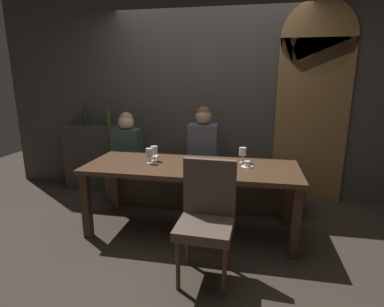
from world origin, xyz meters
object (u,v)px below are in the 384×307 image
chair_near_side (207,212)px  wine_glass_far_right (154,150)px  banquette_bench (202,188)px  diner_redhead (127,142)px  wine_glass_near_left (149,153)px  wine_glass_center_back (243,152)px  espresso_cup (247,165)px  dining_table (191,173)px  diner_bearded (203,141)px  wine_bottle_pale_label (108,118)px  wine_bottle_dark_red (86,117)px

chair_near_side → wine_glass_far_right: (-0.70, 0.81, 0.30)m
banquette_bench → diner_redhead: bearing=179.6°
wine_glass_near_left → wine_glass_far_right: bearing=81.3°
wine_glass_center_back → espresso_cup: size_ratio=1.37×
chair_near_side → wine_glass_center_back: (0.25, 0.92, 0.29)m
dining_table → diner_bearded: 0.75m
chair_near_side → espresso_cup: chair_near_side is taller
wine_bottle_pale_label → wine_glass_far_right: bearing=-43.8°
chair_near_side → wine_glass_center_back: 1.00m
dining_table → diner_redhead: bearing=144.8°
wine_glass_near_left → wine_glass_center_back: bearing=13.2°
dining_table → wine_glass_far_right: bearing=168.8°
banquette_bench → diner_redhead: 1.15m
wine_glass_near_left → dining_table: bearing=3.0°
chair_near_side → espresso_cup: size_ratio=8.17×
wine_bottle_pale_label → wine_glass_center_back: (1.91, -0.81, -0.22)m
chair_near_side → wine_bottle_dark_red: 2.71m
chair_near_side → diner_redhead: diner_redhead is taller
wine_glass_center_back → wine_glass_far_right: same height
wine_bottle_dark_red → wine_glass_near_left: bearing=-38.4°
dining_table → espresso_cup: 0.59m
wine_bottle_dark_red → wine_glass_center_back: size_ratio=1.99×
wine_glass_near_left → diner_redhead: bearing=127.3°
chair_near_side → wine_glass_near_left: size_ratio=5.98×
chair_near_side → diner_bearded: (-0.26, 1.44, 0.28)m
dining_table → diner_bearded: diner_bearded is taller
chair_near_side → diner_redhead: (-1.27, 1.43, 0.24)m
wine_bottle_pale_label → wine_glass_far_right: size_ratio=1.99×
wine_glass_near_left → wine_glass_center_back: same height
wine_glass_far_right → diner_bearded: bearing=55.3°
diner_bearded → espresso_cup: size_ratio=6.93×
banquette_bench → wine_glass_near_left: wine_glass_near_left is taller
chair_near_side → wine_glass_center_back: chair_near_side is taller
diner_bearded → diner_redhead: bearing=-179.1°
diner_redhead → espresso_cup: diner_redhead is taller
diner_redhead → espresso_cup: size_ratio=6.17×
dining_table → wine_bottle_dark_red: 2.06m
wine_bottle_dark_red → wine_glass_center_back: wine_bottle_dark_red is taller
diner_bearded → wine_bottle_dark_red: diner_bearded is taller
dining_table → banquette_bench: (0.00, 0.70, -0.42)m
wine_bottle_dark_red → espresso_cup: wine_bottle_dark_red is taller
dining_table → diner_redhead: 1.24m
dining_table → wine_bottle_pale_label: bearing=144.1°
diner_redhead → diner_bearded: (1.01, 0.02, 0.04)m
dining_table → wine_glass_center_back: (0.52, 0.20, 0.20)m
wine_glass_far_right → banquette_bench: bearing=55.1°
wine_bottle_pale_label → wine_glass_center_back: size_ratio=1.99×
dining_table → diner_bearded: (0.01, 0.72, 0.19)m
wine_glass_far_right → espresso_cup: size_ratio=1.37×
wine_bottle_pale_label → wine_glass_near_left: (0.95, -1.03, -0.22)m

